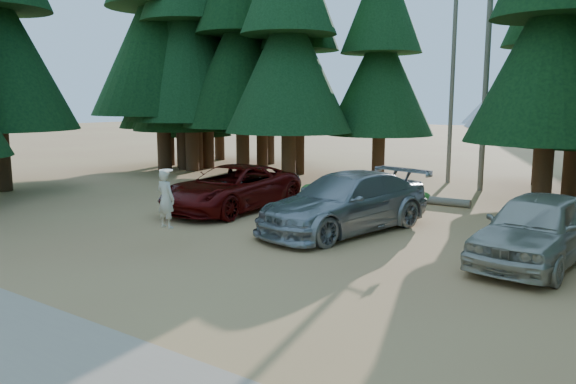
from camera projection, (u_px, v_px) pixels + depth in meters
name	position (u px, v px, depth m)	size (l,w,h in m)	color
ground	(267.00, 264.00, 13.73)	(160.00, 160.00, 0.00)	#BA7B4F
gravel_strip	(7.00, 364.00, 8.50)	(26.00, 3.50, 0.01)	tan
forest_belt_north	(466.00, 187.00, 25.80)	(36.00, 7.00, 22.00)	black
forest_belt_west	(53.00, 187.00, 25.81)	(6.00, 22.00, 22.00)	black
snag_front	(488.00, 52.00, 23.97)	(0.24, 0.24, 12.00)	#686153
snag_back	(452.00, 78.00, 26.48)	(0.20, 0.20, 10.00)	#686153
red_pickup	(232.00, 188.00, 20.36)	(2.69, 5.84, 1.62)	#530707
silver_minivan_center	(345.00, 202.00, 17.06)	(2.48, 6.10, 1.77)	#9A9CA2
silver_minivan_right	(537.00, 228.00, 13.66)	(2.06, 5.11, 1.74)	#B4AEA0
frisbee_player	(166.00, 199.00, 15.30)	(0.59, 0.43, 1.62)	beige
log_left	(371.00, 202.00, 21.16)	(0.30, 0.30, 4.22)	#686153
log_mid	(422.00, 199.00, 21.79)	(0.31, 0.31, 3.73)	#686153
shrub_far_left	(312.00, 190.00, 23.30)	(0.97, 0.97, 0.53)	#2F5F1C
shrub_left	(355.00, 205.00, 20.02)	(1.00, 1.00, 0.55)	#2F5F1C
shrub_center_left	(394.00, 211.00, 18.93)	(0.90, 0.90, 0.50)	#2F5F1C
shrub_center_right	(420.00, 197.00, 21.83)	(0.83, 0.83, 0.45)	#2F5F1C
shrub_right	(524.00, 208.00, 19.50)	(0.91, 0.91, 0.50)	#2F5F1C
shrub_far_right	(551.00, 209.00, 18.95)	(1.16, 1.16, 0.64)	#2F5F1C
shrub_edge_west	(208.00, 189.00, 24.05)	(0.70, 0.70, 0.39)	#2F5F1C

